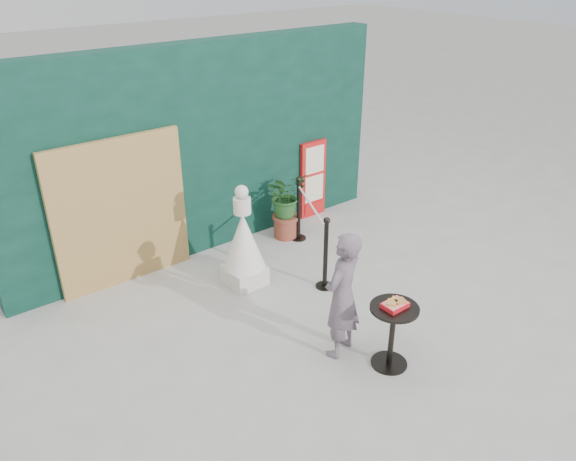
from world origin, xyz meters
name	(u,v)px	position (x,y,z in m)	size (l,w,h in m)	color
ground	(352,345)	(0.00, 0.00, 0.00)	(60.00, 60.00, 0.00)	#ADAAA5
back_wall	(204,150)	(0.00, 3.15, 1.50)	(6.00, 0.30, 3.00)	black
bamboo_fence	(121,213)	(-1.40, 2.94, 1.00)	(1.80, 0.08, 2.00)	tan
woman	(342,296)	(-0.18, 0.02, 0.75)	(0.54, 0.36, 1.49)	slate
menu_board	(313,179)	(1.90, 2.95, 0.65)	(0.50, 0.07, 1.30)	red
statue	(244,245)	(-0.22, 1.87, 0.58)	(0.56, 0.56, 1.43)	silver
cafe_table	(393,327)	(0.09, -0.48, 0.50)	(0.52, 0.52, 0.75)	black
food_basket	(395,304)	(0.10, -0.48, 0.79)	(0.26, 0.19, 0.11)	red
planter	(286,201)	(1.06, 2.61, 0.61)	(0.62, 0.54, 1.06)	brown
stanchion_barrier	(311,230)	(0.87, 1.78, 0.49)	(0.84, 1.54, 1.03)	black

